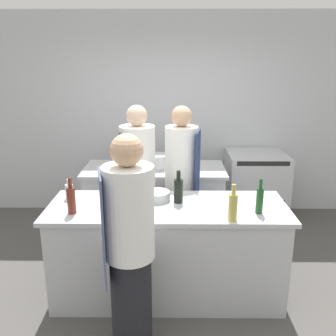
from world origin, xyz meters
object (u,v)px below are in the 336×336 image
(chef_at_pass_far, at_px, (138,190))
(stockpot, at_px, (158,161))
(chef_at_prep_near, at_px, (129,248))
(bottle_sauce, at_px, (141,196))
(bottle_vinegar, at_px, (178,190))
(chef_at_stove, at_px, (181,184))
(bottle_water, at_px, (260,200))
(bowl_prep_small, at_px, (157,196))
(bottle_olive_oil, at_px, (69,191))
(bottle_wine, at_px, (71,199))
(oven_range, at_px, (255,187))
(bowl_mixing_large, at_px, (130,193))
(bottle_cooking_oil, at_px, (233,206))

(chef_at_pass_far, distance_m, stockpot, 0.73)
(chef_at_prep_near, height_order, bottle_sauce, chef_at_prep_near)
(stockpot, bearing_deg, bottle_vinegar, -78.47)
(chef_at_prep_near, relative_size, chef_at_stove, 0.99)
(bottle_vinegar, height_order, bottle_water, bottle_water)
(bottle_water, xyz_separation_m, bowl_prep_small, (-0.89, 0.30, -0.08))
(chef_at_pass_far, relative_size, bottle_olive_oil, 9.04)
(bottle_vinegar, relative_size, bottle_wine, 0.96)
(oven_range, relative_size, stockpot, 3.51)
(bottle_sauce, xyz_separation_m, bottle_water, (1.02, -0.12, 0.01))
(oven_range, relative_size, chef_at_stove, 0.56)
(bottle_wine, relative_size, bowl_prep_small, 1.29)
(bowl_mixing_large, relative_size, stockpot, 0.62)
(chef_at_prep_near, distance_m, bottle_vinegar, 0.87)
(chef_at_pass_far, relative_size, bottle_vinegar, 5.75)
(oven_range, xyz_separation_m, bowl_prep_small, (-1.29, -1.58, 0.47))
(bottle_vinegar, distance_m, bowl_prep_small, 0.22)
(bottle_sauce, bearing_deg, oven_range, 51.00)
(chef_at_prep_near, relative_size, bowl_mixing_large, 10.09)
(chef_at_stove, bearing_deg, bowl_prep_small, -11.24)
(bottle_wine, relative_size, stockpot, 1.17)
(bottle_water, relative_size, bowl_mixing_large, 1.81)
(chef_at_prep_near, relative_size, stockpot, 6.27)
(bottle_vinegar, relative_size, bowl_mixing_large, 1.80)
(bottle_cooking_oil, height_order, bowl_prep_small, bottle_cooking_oil)
(oven_range, relative_size, bottle_cooking_oil, 3.07)
(chef_at_prep_near, xyz_separation_m, bottle_vinegar, (0.37, 0.76, 0.18))
(stockpot, bearing_deg, oven_range, 21.59)
(bottle_sauce, bearing_deg, bottle_cooking_oil, -19.43)
(bottle_olive_oil, bearing_deg, oven_range, 36.20)
(bottle_sauce, distance_m, bottle_water, 1.03)
(chef_at_prep_near, xyz_separation_m, chef_at_stove, (0.42, 1.41, 0.01))
(oven_range, bearing_deg, bottle_cooking_oil, -107.80)
(oven_range, xyz_separation_m, chef_at_prep_near, (-1.46, -2.40, 0.38))
(chef_at_pass_far, distance_m, bottle_olive_oil, 0.71)
(bottle_wine, distance_m, bowl_mixing_large, 0.62)
(chef_at_pass_far, height_order, bottle_vinegar, chef_at_pass_far)
(chef_at_pass_far, bearing_deg, bottle_vinegar, -143.59)
(bottle_wine, distance_m, bowl_prep_small, 0.79)
(bottle_water, bearing_deg, stockpot, 124.16)
(bottle_vinegar, bearing_deg, bottle_water, -19.00)
(chef_at_pass_far, xyz_separation_m, bottle_water, (1.10, -0.66, 0.15))
(bottle_vinegar, bearing_deg, chef_at_stove, 86.09)
(bottle_cooking_oil, height_order, bowl_mixing_large, bottle_cooking_oil)
(bottle_cooking_oil, relative_size, bottle_sauce, 1.14)
(bottle_sauce, bearing_deg, bottle_wine, -166.68)
(bottle_olive_oil, height_order, bottle_wine, bottle_wine)
(oven_range, relative_size, bottle_water, 3.11)
(chef_at_pass_far, bearing_deg, bottle_cooking_oil, -141.53)
(chef_at_stove, height_order, bottle_cooking_oil, chef_at_stove)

